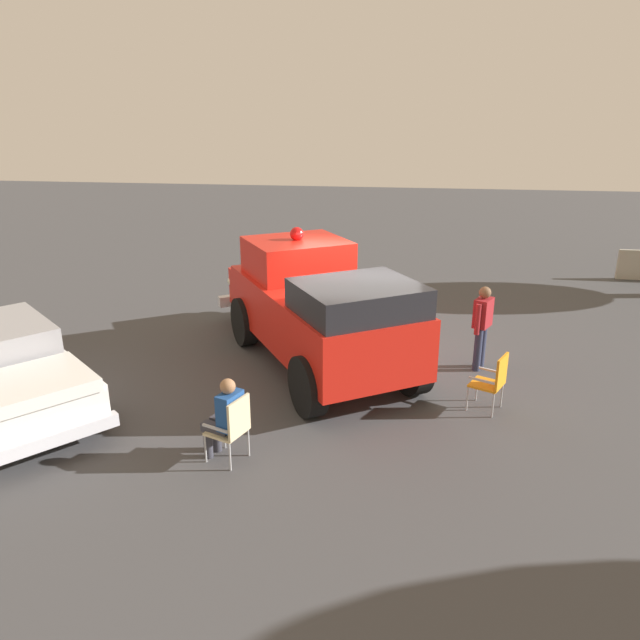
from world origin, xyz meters
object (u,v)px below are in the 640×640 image
object	(u,v)px
lawn_chair_by_car	(494,379)
traffic_cone	(310,301)
spectator_seated	(225,416)
classic_hot_rod	(6,370)
lawn_chair_near_truck	(233,425)
vintage_fire_truck	(315,305)
spectator_standing	(482,322)

from	to	relation	value
lawn_chair_by_car	traffic_cone	world-z (taller)	lawn_chair_by_car
lawn_chair_by_car	spectator_seated	bearing A→B (deg)	27.60
classic_hot_rod	lawn_chair_near_truck	distance (m)	4.26
spectator_seated	traffic_cone	world-z (taller)	spectator_seated
lawn_chair_near_truck	spectator_seated	xyz separation A→B (m)	(0.12, -0.05, 0.11)
vintage_fire_truck	spectator_seated	bearing A→B (deg)	78.97
lawn_chair_near_truck	spectator_seated	world-z (taller)	spectator_seated
vintage_fire_truck	lawn_chair_by_car	bearing A→B (deg)	153.46
vintage_fire_truck	spectator_standing	distance (m)	3.24
vintage_fire_truck	lawn_chair_by_car	size ratio (longest dim) A/B	6.06
vintage_fire_truck	classic_hot_rod	world-z (taller)	vintage_fire_truck
spectator_seated	vintage_fire_truck	bearing A→B (deg)	-101.03
vintage_fire_truck	classic_hot_rod	bearing A→B (deg)	30.57
vintage_fire_truck	traffic_cone	distance (m)	3.24
lawn_chair_near_truck	spectator_standing	xyz separation A→B (m)	(-3.83, -3.90, 0.37)
vintage_fire_truck	spectator_seated	distance (m)	3.81
spectator_seated	spectator_standing	world-z (taller)	spectator_standing
lawn_chair_by_car	spectator_seated	xyz separation A→B (m)	(3.98, 2.08, 0.11)
classic_hot_rod	spectator_standing	distance (m)	8.51
lawn_chair_near_truck	lawn_chair_by_car	bearing A→B (deg)	-151.08
lawn_chair_near_truck	lawn_chair_by_car	size ratio (longest dim) A/B	1.00
vintage_fire_truck	classic_hot_rod	distance (m)	5.53
lawn_chair_by_car	spectator_standing	size ratio (longest dim) A/B	0.61
classic_hot_rod	spectator_standing	world-z (taller)	spectator_standing
lawn_chair_by_car	spectator_seated	distance (m)	4.49
vintage_fire_truck	lawn_chair_near_truck	bearing A→B (deg)	80.92
classic_hot_rod	lawn_chair_near_truck	bearing A→B (deg)	167.06
lawn_chair_near_truck	spectator_seated	size ratio (longest dim) A/B	0.79
classic_hot_rod	lawn_chair_near_truck	xyz separation A→B (m)	(-4.15, 0.95, -0.16)
vintage_fire_truck	spectator_seated	size ratio (longest dim) A/B	4.79
classic_hot_rod	traffic_cone	size ratio (longest dim) A/B	7.11
spectator_seated	traffic_cone	distance (m)	6.78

